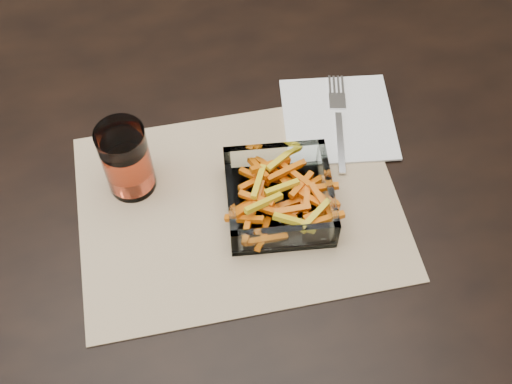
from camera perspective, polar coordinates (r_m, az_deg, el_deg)
dining_table at (r=1.03m, az=-6.75°, el=-0.67°), size 1.60×0.90×0.75m
placemat at (r=0.91m, az=-1.49°, el=-1.27°), size 0.47×0.36×0.00m
glass_bowl at (r=0.89m, az=2.06°, el=-0.57°), size 0.16×0.16×0.06m
tumbler at (r=0.90m, az=-11.41°, el=2.67°), size 0.07×0.07×0.12m
napkin at (r=1.00m, az=7.32°, el=6.48°), size 0.20×0.20×0.00m
fork at (r=1.00m, az=7.35°, el=6.50°), size 0.07×0.19×0.00m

